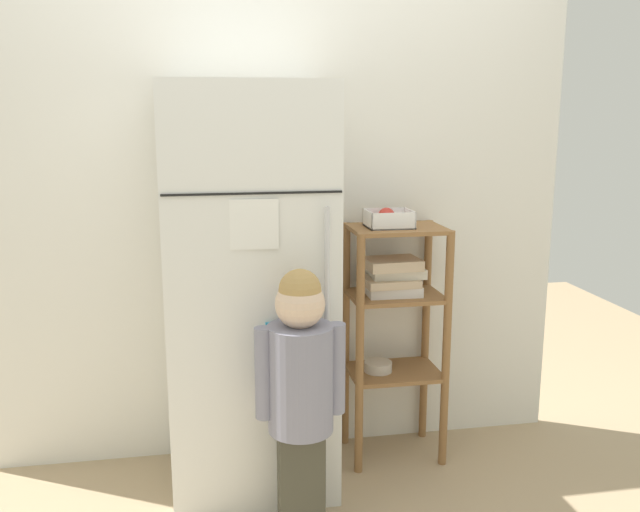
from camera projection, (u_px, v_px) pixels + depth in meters
name	position (u px, v px, depth m)	size (l,w,h in m)	color
ground_plane	(292.00, 477.00, 3.00)	(6.00, 6.00, 0.00)	tan
kitchen_wall_back	(280.00, 219.00, 3.09)	(2.63, 0.03, 2.17)	silver
refrigerator	(249.00, 292.00, 2.82)	(0.66, 0.59, 1.67)	white
child_standing	(300.00, 378.00, 2.49)	(0.33, 0.24, 1.02)	#434134
pantry_shelf_unit	(394.00, 307.00, 3.07)	(0.42, 0.32, 1.07)	olive
fruit_bin	(388.00, 219.00, 2.99)	(0.19, 0.16, 0.08)	white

